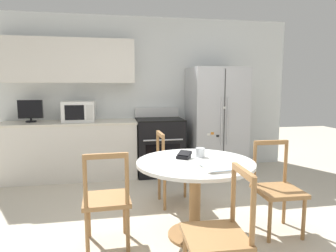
% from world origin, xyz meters
% --- Properties ---
extents(ground_plane, '(14.00, 14.00, 0.00)m').
position_xyz_m(ground_plane, '(0.00, 0.00, 0.00)').
color(ground_plane, beige).
extents(back_wall, '(5.20, 0.44, 2.60)m').
position_xyz_m(back_wall, '(-0.31, 2.59, 1.44)').
color(back_wall, silver).
rests_on(back_wall, ground_plane).
extents(kitchen_counter, '(2.07, 0.64, 0.90)m').
position_xyz_m(kitchen_counter, '(-1.18, 2.29, 0.45)').
color(kitchen_counter, silver).
rests_on(kitchen_counter, ground_plane).
extents(refrigerator, '(0.87, 0.81, 1.75)m').
position_xyz_m(refrigerator, '(1.18, 2.19, 0.87)').
color(refrigerator, '#B2B5BA').
rests_on(refrigerator, ground_plane).
extents(oven_range, '(0.75, 0.68, 1.08)m').
position_xyz_m(oven_range, '(0.24, 2.26, 0.47)').
color(oven_range, black).
rests_on(oven_range, ground_plane).
extents(microwave, '(0.48, 0.39, 0.32)m').
position_xyz_m(microwave, '(-1.03, 2.28, 1.06)').
color(microwave, white).
rests_on(microwave, kitchen_counter).
extents(countertop_tv, '(0.36, 0.16, 0.34)m').
position_xyz_m(countertop_tv, '(-1.75, 2.34, 1.08)').
color(countertop_tv, black).
rests_on(countertop_tv, kitchen_counter).
extents(dining_table, '(1.12, 1.12, 0.75)m').
position_xyz_m(dining_table, '(0.25, 0.12, 0.59)').
color(dining_table, white).
rests_on(dining_table, ground_plane).
extents(dining_chair_left, '(0.44, 0.44, 0.90)m').
position_xyz_m(dining_chair_left, '(-0.59, 0.09, 0.43)').
color(dining_chair_left, '#9E7042').
rests_on(dining_chair_left, ground_plane).
extents(dining_chair_near, '(0.44, 0.44, 0.90)m').
position_xyz_m(dining_chair_near, '(0.18, -0.70, 0.43)').
color(dining_chair_near, '#9E7042').
rests_on(dining_chair_near, ground_plane).
extents(dining_chair_right, '(0.43, 0.43, 0.90)m').
position_xyz_m(dining_chair_right, '(1.07, 0.07, 0.43)').
color(dining_chair_right, '#9E7042').
rests_on(dining_chair_right, ground_plane).
extents(dining_chair_far, '(0.43, 0.43, 0.90)m').
position_xyz_m(dining_chair_far, '(0.20, 0.96, 0.43)').
color(dining_chair_far, '#9E7042').
rests_on(dining_chair_far, ground_plane).
extents(candle_glass, '(0.09, 0.09, 0.09)m').
position_xyz_m(candle_glass, '(0.34, 0.28, 0.79)').
color(candle_glass, silver).
rests_on(candle_glass, dining_table).
extents(wallet, '(0.17, 0.17, 0.07)m').
position_xyz_m(wallet, '(0.17, 0.25, 0.78)').
color(wallet, black).
rests_on(wallet, dining_table).
extents(mail_stack, '(0.24, 0.32, 0.02)m').
position_xyz_m(mail_stack, '(0.35, -0.16, 0.76)').
color(mail_stack, white).
rests_on(mail_stack, dining_table).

